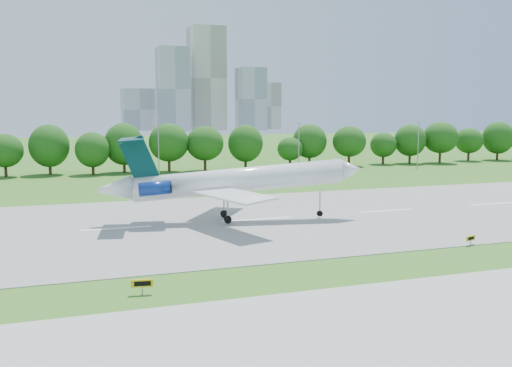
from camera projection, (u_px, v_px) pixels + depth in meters
name	position (u px, v px, depth m)	size (l,w,h in m)	color
ground	(143.00, 285.00, 50.04)	(600.00, 600.00, 0.00)	#35651A
runway	(116.00, 229.00, 73.49)	(400.00, 45.00, 0.08)	gray
tree_line	(89.00, 149.00, 135.57)	(288.40, 8.40, 10.40)	#382314
light_poles	(79.00, 151.00, 125.36)	(175.90, 0.25, 12.19)	gray
skyline	(202.00, 91.00, 444.90)	(127.00, 52.00, 80.00)	#B2B2B7
airliner	(226.00, 180.00, 77.85)	(36.72, 26.40, 11.83)	white
taxi_sign_centre	(142.00, 284.00, 47.19)	(1.84, 0.48, 1.29)	gray
taxi_sign_right	(471.00, 238.00, 64.55)	(1.54, 0.66, 1.10)	gray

